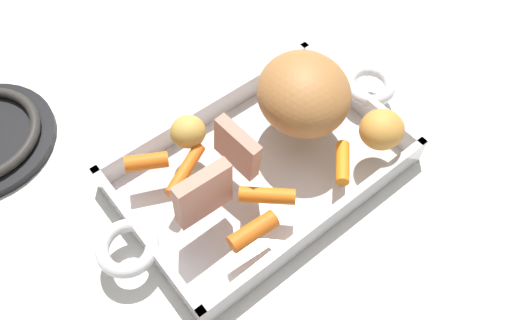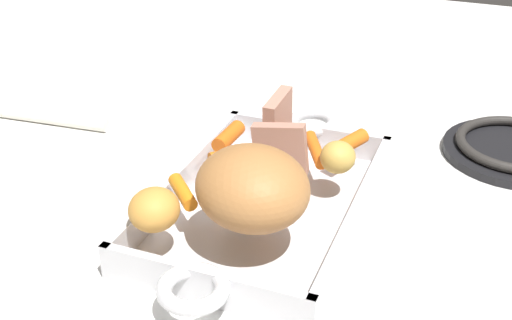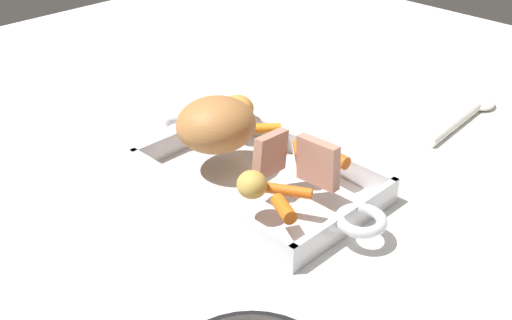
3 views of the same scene
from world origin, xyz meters
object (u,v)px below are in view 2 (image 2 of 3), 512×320
object	(u,v)px
pork_roast	(252,188)
baby_carrot_short	(229,136)
roasting_dish	(265,204)
baby_carrot_center_right	(183,192)
potato_near_roast	(154,210)
roast_slice_thick	(280,149)
potato_halved	(338,157)
serving_spoon	(22,114)
baby_carrot_southeast	(350,143)
baby_carrot_northeast	(235,155)
roast_slice_thin	(278,121)
baby_carrot_northwest	(316,150)

from	to	relation	value
pork_roast	baby_carrot_short	world-z (taller)	pork_roast
roasting_dish	baby_carrot_center_right	size ratio (longest dim) A/B	7.99
potato_near_roast	roast_slice_thick	bearing A→B (deg)	-27.93
potato_halved	serving_spoon	size ratio (longest dim) A/B	0.18
pork_roast	baby_carrot_southeast	world-z (taller)	pork_roast
baby_carrot_short	potato_halved	size ratio (longest dim) A/B	1.32
baby_carrot_southeast	baby_carrot_short	distance (m)	0.15
potato_near_roast	serving_spoon	bearing A→B (deg)	57.20
roast_slice_thick	baby_carrot_northeast	world-z (taller)	roast_slice_thick
roast_slice_thin	baby_carrot_center_right	world-z (taller)	roast_slice_thin
roast_slice_thin	potato_near_roast	world-z (taller)	roast_slice_thin
baby_carrot_northeast	baby_carrot_short	distance (m)	0.05
baby_carrot_short	serving_spoon	xyz separation A→B (m)	(0.03, 0.35, -0.04)
pork_roast	roast_slice_thin	world-z (taller)	pork_roast
roast_slice_thin	baby_carrot_short	world-z (taller)	roast_slice_thin
potato_near_roast	roast_slice_thin	bearing A→B (deg)	-14.07
baby_carrot_northeast	baby_carrot_short	bearing A→B (deg)	31.94
baby_carrot_center_right	potato_halved	bearing A→B (deg)	-50.37
baby_carrot_center_right	baby_carrot_short	size ratio (longest dim) A/B	0.99
roasting_dish	pork_roast	size ratio (longest dim) A/B	3.63
roast_slice_thick	baby_carrot_center_right	bearing A→B (deg)	138.85
baby_carrot_northeast	serving_spoon	world-z (taller)	baby_carrot_northeast
pork_roast	baby_carrot_short	size ratio (longest dim) A/B	2.17
pork_roast	roast_slice_thin	distance (m)	0.17
pork_roast	potato_halved	xyz separation A→B (m)	(0.13, -0.05, -0.02)
pork_roast	baby_carrot_northeast	xyz separation A→B (m)	(0.11, 0.07, -0.03)
baby_carrot_southeast	roast_slice_thick	bearing A→B (deg)	143.61
roasting_dish	potato_halved	world-z (taller)	potato_halved
pork_roast	potato_near_roast	size ratio (longest dim) A/B	2.25
roasting_dish	baby_carrot_southeast	bearing A→B (deg)	-31.43
baby_carrot_southeast	baby_carrot_northeast	bearing A→B (deg)	123.27
baby_carrot_southeast	baby_carrot_short	size ratio (longest dim) A/B	0.88
potato_near_roast	baby_carrot_northwest	bearing A→B (deg)	-27.32
baby_carrot_southeast	serving_spoon	bearing A→B (deg)	91.04
roast_slice_thick	baby_carrot_northeast	xyz separation A→B (m)	(0.00, 0.06, -0.02)
baby_carrot_southeast	baby_carrot_center_right	bearing A→B (deg)	141.06
roast_slice_thick	roast_slice_thin	world-z (taller)	roast_slice_thin
baby_carrot_northeast	serving_spoon	xyz separation A→B (m)	(0.07, 0.37, -0.04)
baby_carrot_northwest	baby_carrot_center_right	bearing A→B (deg)	144.05
baby_carrot_southeast	baby_carrot_short	bearing A→B (deg)	105.29
roast_slice_thin	baby_carrot_northwest	size ratio (longest dim) A/B	0.92
roasting_dish	baby_carrot_northeast	world-z (taller)	baby_carrot_northeast
baby_carrot_southeast	serving_spoon	distance (m)	0.49
baby_carrot_center_right	baby_carrot_northeast	bearing A→B (deg)	-12.11
baby_carrot_short	baby_carrot_center_right	bearing A→B (deg)	-178.26
roast_slice_thick	baby_carrot_northwest	world-z (taller)	roast_slice_thick
baby_carrot_northeast	potato_near_roast	bearing A→B (deg)	172.26
roast_slice_thick	roast_slice_thin	size ratio (longest dim) A/B	0.93
baby_carrot_short	potato_near_roast	size ratio (longest dim) A/B	1.04
roast_slice_thick	roast_slice_thin	distance (m)	0.07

